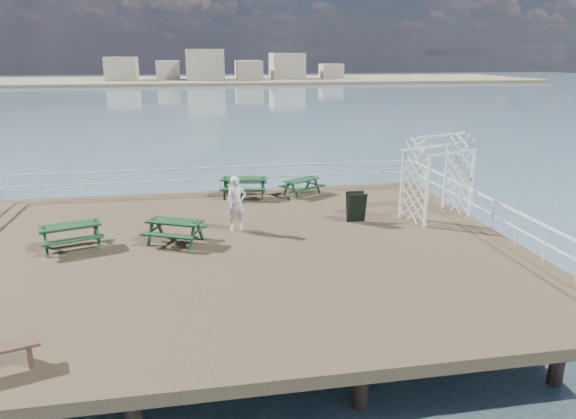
# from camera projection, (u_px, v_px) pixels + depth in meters

# --- Properties ---
(ground) EXTENTS (18.00, 14.00, 0.30)m
(ground) POSITION_uv_depth(u_px,v_px,m) (232.00, 251.00, 16.05)
(ground) COLOR brown
(ground) RESTS_ON ground
(sea_backdrop) EXTENTS (300.00, 300.00, 9.20)m
(sea_backdrop) POSITION_uv_depth(u_px,v_px,m) (243.00, 76.00, 144.50)
(sea_backdrop) COLOR #446073
(sea_backdrop) RESTS_ON ground
(railing) EXTENTS (17.77, 13.76, 1.10)m
(railing) POSITION_uv_depth(u_px,v_px,m) (224.00, 198.00, 18.16)
(railing) COLOR silver
(railing) RESTS_ON ground
(picnic_table_a) EXTENTS (2.11, 1.88, 0.86)m
(picnic_table_a) POSITION_uv_depth(u_px,v_px,m) (71.00, 231.00, 15.79)
(picnic_table_a) COLOR #153C1D
(picnic_table_a) RESTS_ON ground
(picnic_table_b) EXTENTS (2.12, 1.83, 0.91)m
(picnic_table_b) POSITION_uv_depth(u_px,v_px,m) (244.00, 183.00, 21.46)
(picnic_table_b) COLOR #153C1D
(picnic_table_b) RESTS_ON ground
(picnic_table_c) EXTENTS (2.01, 1.92, 0.77)m
(picnic_table_c) POSITION_uv_depth(u_px,v_px,m) (302.00, 184.00, 21.77)
(picnic_table_c) COLOR #153C1D
(picnic_table_c) RESTS_ON ground
(picnic_table_d) EXTENTS (2.15, 1.98, 0.84)m
(picnic_table_d) POSITION_uv_depth(u_px,v_px,m) (175.00, 227.00, 16.23)
(picnic_table_d) COLOR #153C1D
(picnic_table_d) RESTS_ON ground
(trellis_arbor) EXTENTS (2.76, 2.12, 3.05)m
(trellis_arbor) POSITION_uv_depth(u_px,v_px,m) (437.00, 181.00, 18.56)
(trellis_arbor) COLOR silver
(trellis_arbor) RESTS_ON ground
(sandwich_board) EXTENTS (0.67, 0.51, 1.09)m
(sandwich_board) POSITION_uv_depth(u_px,v_px,m) (356.00, 207.00, 18.28)
(sandwich_board) COLOR black
(sandwich_board) RESTS_ON ground
(person) EXTENTS (0.76, 0.57, 1.87)m
(person) POSITION_uv_depth(u_px,v_px,m) (237.00, 204.00, 17.29)
(person) COLOR white
(person) RESTS_ON ground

